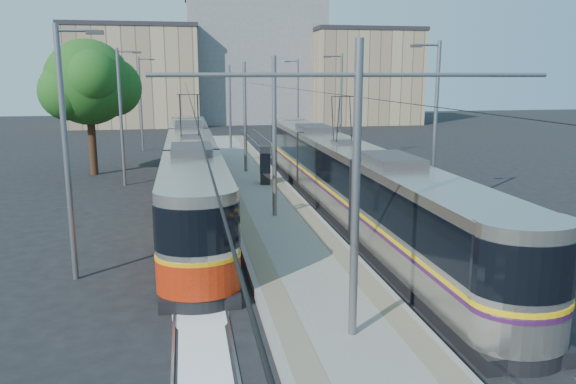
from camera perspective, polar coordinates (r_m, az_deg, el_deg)
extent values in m
plane|color=black|center=(17.89, 2.75, -9.50)|extent=(160.00, 160.00, 0.00)
cube|color=gray|center=(34.04, -3.75, 1.06)|extent=(4.00, 50.00, 0.30)
cube|color=gray|center=(33.87, -6.19, 1.23)|extent=(0.70, 50.00, 0.01)
cube|color=gray|center=(34.20, -1.34, 1.40)|extent=(0.70, 50.00, 0.01)
cube|color=gray|center=(33.85, -11.02, 0.57)|extent=(0.07, 70.00, 0.03)
cube|color=gray|center=(33.86, -8.59, 0.66)|extent=(0.07, 70.00, 0.03)
cube|color=gray|center=(34.51, 1.02, 1.00)|extent=(0.07, 70.00, 0.03)
cube|color=gray|center=(34.81, 3.33, 1.08)|extent=(0.07, 70.00, 0.03)
cube|color=silver|center=(14.73, -8.68, -14.49)|extent=(1.20, 5.00, 0.01)
cube|color=black|center=(30.30, -9.72, -0.34)|extent=(2.30, 29.64, 0.40)
cube|color=#B9B5A9|center=(30.00, -9.83, 2.74)|extent=(2.40, 28.04, 2.90)
cube|color=black|center=(29.93, -9.87, 3.69)|extent=(2.43, 28.04, 1.30)
cube|color=orange|center=(30.06, -9.81, 1.99)|extent=(2.43, 28.04, 0.12)
cube|color=#AC2309|center=(30.15, -9.77, 1.05)|extent=(2.42, 28.04, 1.10)
cube|color=#2D2D30|center=(29.79, -9.94, 5.78)|extent=(1.68, 3.00, 0.30)
cube|color=black|center=(27.50, 5.58, -1.47)|extent=(2.30, 31.05, 0.40)
cube|color=#A6A198|center=(27.17, 5.65, 1.92)|extent=(2.40, 29.45, 2.90)
cube|color=black|center=(27.09, 5.67, 2.96)|extent=(2.43, 29.45, 1.30)
cube|color=#E8B40C|center=(27.24, 5.63, 1.09)|extent=(2.43, 29.45, 0.12)
cube|color=#3A1242|center=(27.27, 5.63, 0.78)|extent=(2.43, 29.45, 0.10)
cube|color=#2D2D30|center=(26.94, 5.72, 5.27)|extent=(1.68, 3.00, 0.30)
cylinder|color=slate|center=(13.09, 6.89, -0.18)|extent=(0.20, 0.20, 7.00)
cylinder|color=slate|center=(12.81, 7.19, 11.72)|extent=(9.20, 0.10, 0.10)
cylinder|color=slate|center=(24.67, -1.39, 5.54)|extent=(0.20, 0.20, 7.00)
cylinder|color=slate|center=(24.52, -1.43, 11.83)|extent=(9.20, 0.10, 0.10)
cylinder|color=slate|center=(36.52, -4.38, 7.56)|extent=(0.20, 0.20, 7.00)
cylinder|color=slate|center=(36.42, -4.45, 11.80)|extent=(9.20, 0.10, 0.10)
cylinder|color=slate|center=(48.44, -5.91, 8.58)|extent=(0.20, 0.20, 7.00)
cylinder|color=slate|center=(48.37, -5.98, 11.78)|extent=(9.20, 0.10, 0.10)
cylinder|color=black|center=(33.23, -10.14, 10.02)|extent=(0.02, 70.00, 0.02)
cylinder|color=black|center=(34.05, 2.25, 10.23)|extent=(0.02, 70.00, 0.02)
cylinder|color=slate|center=(18.75, -21.60, 3.33)|extent=(0.18, 0.18, 8.00)
cube|color=#2D2D30|center=(18.44, -19.04, 15.09)|extent=(0.50, 0.22, 0.12)
cylinder|color=slate|center=(34.50, -16.60, 7.19)|extent=(0.18, 0.18, 8.00)
cube|color=#2D2D30|center=(34.33, -15.10, 13.53)|extent=(0.50, 0.22, 0.12)
cylinder|color=slate|center=(50.41, -14.73, 8.62)|extent=(0.18, 0.18, 8.00)
cube|color=#2D2D30|center=(50.30, -13.67, 12.94)|extent=(0.50, 0.22, 0.12)
cylinder|color=slate|center=(26.86, 14.71, 6.10)|extent=(0.18, 0.18, 8.00)
cube|color=#2D2D30|center=(26.32, 12.91, 14.26)|extent=(0.50, 0.22, 0.12)
cylinder|color=slate|center=(41.86, 5.39, 8.36)|extent=(0.18, 0.18, 8.00)
cube|color=#2D2D30|center=(41.52, 3.99, 13.54)|extent=(0.50, 0.22, 0.12)
cylinder|color=slate|center=(57.40, 1.01, 9.34)|extent=(0.18, 0.18, 8.00)
cube|color=#2D2D30|center=(57.15, -0.09, 13.09)|extent=(0.50, 0.22, 0.12)
cube|color=black|center=(32.48, -2.34, 2.79)|extent=(0.70, 1.03, 2.20)
cube|color=black|center=(32.46, -2.34, 3.04)|extent=(0.74, 1.07, 1.15)
cylinder|color=#382314|center=(39.14, -19.22, 4.31)|extent=(0.50, 0.50, 3.63)
sphere|color=#164E19|center=(38.86, -19.65, 10.46)|extent=(5.45, 5.45, 5.45)
sphere|color=#164E19|center=(39.58, -17.43, 10.12)|extent=(3.86, 3.86, 3.86)
cube|color=tan|center=(76.47, -15.32, 11.11)|extent=(16.00, 12.00, 12.14)
cube|color=#262328|center=(76.69, -15.59, 15.83)|extent=(16.32, 12.24, 0.50)
cube|color=gray|center=(80.84, -3.50, 13.16)|extent=(18.00, 14.00, 16.78)
cube|color=tan|center=(77.95, 7.55, 11.37)|extent=(14.00, 10.00, 11.97)
cube|color=#262328|center=(78.16, 7.68, 15.94)|extent=(14.28, 10.20, 0.50)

